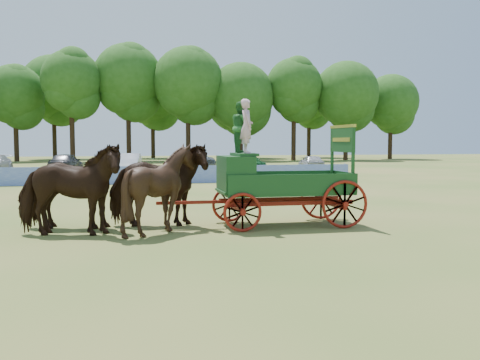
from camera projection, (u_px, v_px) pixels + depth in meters
name	position (u px, v px, depth m)	size (l,w,h in m)	color
ground	(200.00, 236.00, 14.11)	(160.00, 160.00, 0.00)	olive
horse_lead_left	(69.00, 190.00, 14.05)	(1.32, 2.89, 2.44)	black
horse_lead_right	(73.00, 187.00, 15.12)	(1.32, 2.89, 2.44)	black
horse_wheel_left	(161.00, 188.00, 14.55)	(1.97, 2.22, 2.45)	black
horse_wheel_right	(158.00, 185.00, 15.63)	(1.32, 2.89, 2.44)	black
farm_dray	(261.00, 171.00, 15.70)	(6.00, 2.00, 3.69)	maroon
sponsor_banner	(141.00, 175.00, 31.42)	(26.00, 0.08, 1.05)	#213FB5
parked_cars	(74.00, 164.00, 42.11)	(41.40, 7.31, 1.62)	silver
treeline	(98.00, 90.00, 70.12)	(87.01, 22.96, 14.89)	#382314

